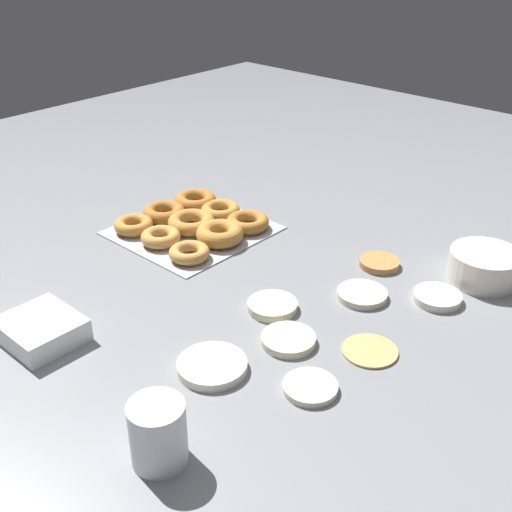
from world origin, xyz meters
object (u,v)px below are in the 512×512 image
(pancake_5, at_px, (271,305))
(paper_cup, at_px, (158,433))
(pancake_2, at_px, (362,294))
(pancake_1, at_px, (370,350))
(donut_tray, at_px, (194,223))
(pancake_0, at_px, (288,340))
(pancake_3, at_px, (437,297))
(pancake_6, at_px, (212,366))
(pancake_4, at_px, (310,387))
(batter_bowl, at_px, (484,266))
(container_stack, at_px, (41,330))
(pancake_7, at_px, (379,263))

(pancake_5, distance_m, paper_cup, 0.40)
(pancake_2, relative_size, pancake_5, 1.03)
(pancake_1, height_order, donut_tray, donut_tray)
(pancake_1, distance_m, pancake_2, 0.17)
(pancake_0, relative_size, pancake_3, 1.04)
(pancake_1, distance_m, pancake_6, 0.27)
(paper_cup, bearing_deg, pancake_4, 165.81)
(pancake_5, distance_m, pancake_6, 0.20)
(pancake_5, bearing_deg, pancake_0, 56.81)
(pancake_3, xyz_separation_m, paper_cup, (0.61, -0.08, 0.04))
(batter_bowl, bearing_deg, pancake_0, -19.69)
(pancake_4, relative_size, donut_tray, 0.27)
(pancake_5, relative_size, container_stack, 0.71)
(batter_bowl, bearing_deg, pancake_3, -12.42)
(pancake_1, bearing_deg, pancake_2, -141.49)
(batter_bowl, height_order, paper_cup, paper_cup)
(donut_tray, bearing_deg, pancake_3, 100.63)
(pancake_3, distance_m, pancake_7, 0.16)
(batter_bowl, bearing_deg, pancake_1, -5.61)
(pancake_2, xyz_separation_m, pancake_4, (0.28, 0.09, -0.00))
(pancake_0, height_order, pancake_7, same)
(pancake_1, bearing_deg, batter_bowl, 174.39)
(donut_tray, relative_size, container_stack, 2.41)
(container_stack, bearing_deg, pancake_7, 154.64)
(paper_cup, bearing_deg, pancake_3, 172.30)
(pancake_7, xyz_separation_m, batter_bowl, (-0.09, 0.18, 0.02))
(paper_cup, bearing_deg, donut_tray, -136.60)
(pancake_4, height_order, donut_tray, donut_tray)
(pancake_6, bearing_deg, pancake_5, -166.76)
(pancake_1, distance_m, batter_bowl, 0.35)
(pancake_0, xyz_separation_m, pancake_6, (0.14, -0.05, 0.00))
(pancake_0, relative_size, container_stack, 0.72)
(pancake_0, xyz_separation_m, pancake_5, (-0.06, -0.09, 0.00))
(pancake_0, height_order, pancake_6, pancake_6)
(pancake_5, bearing_deg, pancake_3, 137.43)
(pancake_0, bearing_deg, pancake_1, 122.01)
(batter_bowl, bearing_deg, pancake_5, -33.73)
(pancake_3, bearing_deg, paper_cup, -7.70)
(pancake_3, height_order, pancake_7, pancake_3)
(donut_tray, xyz_separation_m, batter_bowl, (-0.24, 0.59, 0.01))
(pancake_0, height_order, pancake_2, same)
(pancake_7, bearing_deg, container_stack, -25.36)
(pancake_4, xyz_separation_m, donut_tray, (-0.26, -0.54, 0.01))
(pancake_3, xyz_separation_m, pancake_4, (0.37, -0.02, -0.00))
(pancake_2, distance_m, container_stack, 0.59)
(pancake_2, xyz_separation_m, pancake_6, (0.35, -0.06, 0.00))
(pancake_2, distance_m, pancake_4, 0.29)
(pancake_7, relative_size, batter_bowl, 0.59)
(container_stack, bearing_deg, pancake_5, 145.82)
(pancake_4, bearing_deg, paper_cup, -14.19)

